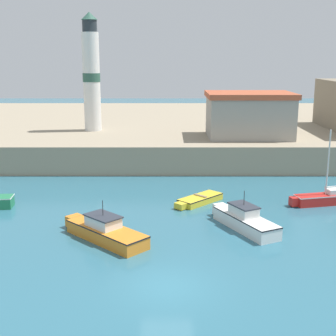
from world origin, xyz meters
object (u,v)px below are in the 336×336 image
(motorboat_orange_0, at_px, (103,231))
(lighthouse, at_px, (90,75))
(sailboat_red_2, at_px, (328,197))
(motorboat_white_4, at_px, (243,220))
(harbor_shed_near_wharf, at_px, (248,115))
(dinghy_yellow_3, at_px, (198,199))

(motorboat_orange_0, height_order, lighthouse, lighthouse)
(sailboat_red_2, bearing_deg, motorboat_white_4, -144.51)
(motorboat_orange_0, bearing_deg, sailboat_red_2, 23.82)
(lighthouse, xyz_separation_m, harbor_shed_near_wharf, (16.00, -4.15, -3.70))
(sailboat_red_2, height_order, dinghy_yellow_3, sailboat_red_2)
(sailboat_red_2, relative_size, motorboat_white_4, 1.02)
(sailboat_red_2, height_order, lighthouse, lighthouse)
(harbor_shed_near_wharf, bearing_deg, lighthouse, 165.47)
(lighthouse, bearing_deg, sailboat_red_2, -42.09)
(motorboat_white_4, distance_m, lighthouse, 27.23)
(motorboat_orange_0, xyz_separation_m, dinghy_yellow_3, (5.94, 6.92, -0.26))
(harbor_shed_near_wharf, bearing_deg, sailboat_red_2, -74.89)
(motorboat_white_4, bearing_deg, dinghy_yellow_3, 115.43)
(dinghy_yellow_3, distance_m, lighthouse, 22.00)
(motorboat_orange_0, relative_size, harbor_shed_near_wharf, 0.65)
(sailboat_red_2, xyz_separation_m, harbor_shed_near_wharf, (-3.68, 13.62, 4.34))
(motorboat_orange_0, height_order, motorboat_white_4, motorboat_white_4)
(harbor_shed_near_wharf, bearing_deg, motorboat_orange_0, -119.71)
(motorboat_orange_0, xyz_separation_m, sailboat_red_2, (15.31, 6.76, -0.07))
(sailboat_red_2, bearing_deg, motorboat_orange_0, -156.18)
(motorboat_orange_0, bearing_deg, lighthouse, 100.10)
(motorboat_orange_0, distance_m, lighthouse, 26.16)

